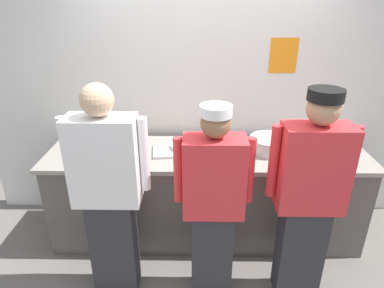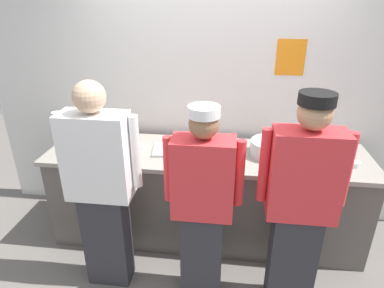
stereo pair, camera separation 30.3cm
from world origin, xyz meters
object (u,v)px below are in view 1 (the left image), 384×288
Objects in this scene: plate_stack_rear at (98,151)px; ramekin_orange_sauce at (139,150)px; ramekin_red_sauce at (349,156)px; squeeze_bottle_primary at (82,136)px; sheet_tray at (180,150)px; chefs_knife at (216,146)px; chef_near_left at (108,191)px; ramekin_green_sauce at (334,158)px; mixing_bowl_steel at (270,144)px; squeeze_bottle_secondary at (120,133)px; ramekin_yellow_sauce at (313,154)px; chef_center at (213,202)px; plate_stack_front at (183,147)px; chef_far_right at (309,196)px.

ramekin_orange_sauce is (0.37, 0.04, -0.00)m from plate_stack_rear.
squeeze_bottle_primary is at bearing 174.05° from ramekin_red_sauce.
chefs_knife is (0.34, 0.12, -0.01)m from sheet_tray.
ramekin_green_sauce is at bearing 15.91° from chef_near_left.
mixing_bowl_steel is 1.37× the size of chefs_knife.
ramekin_red_sauce is 0.35× the size of chefs_knife.
squeeze_bottle_secondary is 2.32× the size of ramekin_yellow_sauce.
chef_center is at bearing -127.15° from mixing_bowl_steel.
sheet_tray is (-0.03, -0.04, -0.02)m from plate_stack_front.
plate_stack_front is 2.45× the size of ramekin_orange_sauce.
plate_stack_rear is at bearing 179.37° from ramekin_yellow_sauce.
chef_near_left is 0.68m from ramekin_orange_sauce.
chef_center is at bearing -94.49° from chefs_knife.
plate_stack_front is 1.19× the size of plate_stack_rear.
ramekin_green_sauce is at bearing 27.13° from chef_center.
plate_stack_rear is 1.97× the size of ramekin_green_sauce.
mixing_bowl_steel is 0.76× the size of sheet_tray.
ramekin_red_sauce is (2.45, -0.26, -0.07)m from squeeze_bottle_primary.
chef_far_right is at bearing -131.85° from ramekin_red_sauce.
chef_far_right is at bearing -79.01° from mixing_bowl_steel.
ramekin_green_sauce is at bearing 55.39° from chef_far_right.
sheet_tray is at bearing 111.69° from chef_center.
chef_far_right reaches higher than squeeze_bottle_secondary.
squeeze_bottle_secondary is (-0.62, 0.17, 0.07)m from plate_stack_front.
sheet_tray is 5.14× the size of ramekin_red_sauce.
chef_near_left is 19.76× the size of ramekin_yellow_sauce.
ramekin_red_sauce is at bearing -5.95° from squeeze_bottle_primary.
sheet_tray is 2.51× the size of squeeze_bottle_primary.
chef_near_left reaches higher than squeeze_bottle_secondary.
plate_stack_front is at bearing 178.93° from mixing_bowl_steel.
ramekin_orange_sauce is (0.13, 0.67, 0.03)m from chef_near_left.
sheet_tray is at bearing 143.84° from chef_far_right.
sheet_tray reaches higher than chefs_knife.
plate_stack_front is 0.40m from ramekin_orange_sauce.
ramekin_green_sauce is at bearing -18.10° from mixing_bowl_steel.
ramekin_green_sauce is at bearing -10.44° from squeeze_bottle_secondary.
chef_near_left is at bearing -164.29° from ramekin_red_sauce.
ramekin_red_sauce reaches higher than ramekin_orange_sauce.
ramekin_orange_sauce is at bearing 176.92° from ramekin_red_sauce.
squeeze_bottle_secondary is at bearing 174.50° from chefs_knife.
plate_stack_front is at bearing -15.47° from squeeze_bottle_secondary.
chef_center is at bearing -145.71° from ramekin_yellow_sauce.
chef_far_right is at bearing -21.00° from plate_stack_rear.
squeeze_bottle_secondary is (-1.57, 0.92, 0.11)m from chef_far_right.
squeeze_bottle_secondary is at bearing 171.10° from ramekin_yellow_sauce.
ramekin_green_sauce is (1.33, -0.19, -0.01)m from plate_stack_front.
chef_far_right reaches higher than chef_center.
sheet_tray is 2.43× the size of squeeze_bottle_secondary.
ramekin_red_sauce is (0.53, 0.59, 0.03)m from chef_far_right.
chef_near_left is at bearing -68.74° from plate_stack_rear.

